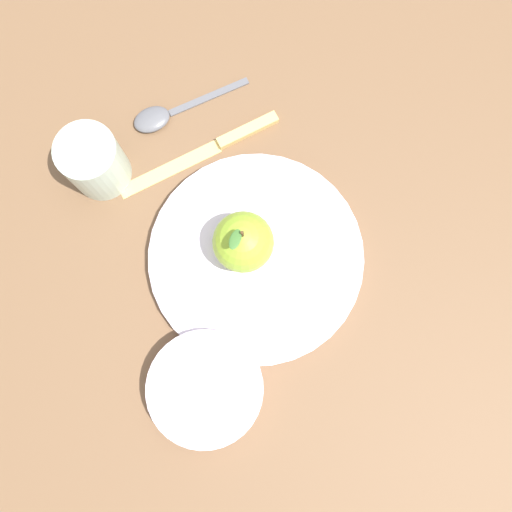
# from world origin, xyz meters

# --- Properties ---
(ground_plane) EXTENTS (2.40, 2.40, 0.00)m
(ground_plane) POSITION_xyz_m (0.00, 0.00, 0.00)
(ground_plane) COLOR brown
(dinner_plate) EXTENTS (0.26, 0.26, 0.02)m
(dinner_plate) POSITION_xyz_m (0.02, 0.01, 0.01)
(dinner_plate) COLOR silver
(dinner_plate) RESTS_ON ground_plane
(apple) EXTENTS (0.07, 0.07, 0.09)m
(apple) POSITION_xyz_m (0.03, -0.01, 0.05)
(apple) COLOR #8CB22D
(apple) RESTS_ON dinner_plate
(side_bowl) EXTENTS (0.13, 0.13, 0.03)m
(side_bowl) POSITION_xyz_m (0.17, 0.09, 0.02)
(side_bowl) COLOR silver
(side_bowl) RESTS_ON ground_plane
(cup) EXTENTS (0.07, 0.07, 0.08)m
(cup) POSITION_xyz_m (0.09, -0.20, 0.04)
(cup) COLOR #B2C6B2
(cup) RESTS_ON ground_plane
(knife) EXTENTS (0.22, 0.07, 0.01)m
(knife) POSITION_xyz_m (-0.04, -0.13, 0.00)
(knife) COLOR #D8B766
(knife) RESTS_ON ground_plane
(spoon) EXTENTS (0.16, 0.07, 0.01)m
(spoon) POSITION_xyz_m (-0.02, -0.21, 0.01)
(spoon) COLOR #59595E
(spoon) RESTS_ON ground_plane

